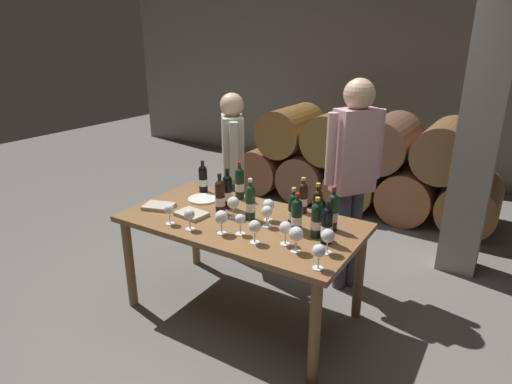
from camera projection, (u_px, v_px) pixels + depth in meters
ground_plane at (242, 310)px, 3.34m from camera, size 14.00×14.00×0.00m
cellar_back_wall at (402, 80)px, 6.22m from camera, size 10.00×0.24×2.80m
barrel_stack at (360, 163)px, 5.24m from camera, size 3.12×0.90×1.15m
stone_pillar at (481, 126)px, 3.53m from camera, size 0.32×0.32×2.60m
dining_table at (241, 231)px, 3.12m from camera, size 1.70×0.90×0.76m
wine_bottle_0 at (227, 191)px, 3.26m from camera, size 0.07×0.07×0.31m
wine_bottle_1 at (317, 206)px, 2.98m from camera, size 0.07×0.07×0.30m
wine_bottle_2 at (303, 197)px, 3.18m from camera, size 0.07×0.07×0.27m
wine_bottle_3 at (317, 220)px, 2.79m from camera, size 0.07×0.07×0.27m
wine_bottle_4 at (293, 210)px, 2.94m from camera, size 0.07×0.07×0.28m
wine_bottle_5 at (220, 197)px, 3.15m from camera, size 0.07×0.07×0.31m
wine_bottle_6 at (203, 179)px, 3.59m from camera, size 0.07×0.07×0.27m
wine_bottle_7 at (250, 202)px, 3.05m from camera, size 0.07×0.07×0.31m
wine_bottle_8 at (240, 183)px, 3.45m from camera, size 0.07×0.07×0.31m
wine_bottle_9 at (327, 225)px, 2.70m from camera, size 0.07×0.07×0.28m
wine_bottle_10 at (297, 216)px, 2.85m from camera, size 0.07×0.07×0.28m
wine_bottle_11 at (333, 212)px, 2.88m from camera, size 0.07×0.07×0.31m
wine_glass_0 at (255, 227)px, 2.71m from camera, size 0.08×0.08×0.15m
wine_glass_1 at (267, 212)px, 2.95m from camera, size 0.08×0.08×0.15m
wine_glass_2 at (268, 206)px, 3.04m from camera, size 0.08×0.08×0.16m
wine_glass_3 at (221, 218)px, 2.83m from camera, size 0.09×0.09×0.16m
wine_glass_4 at (319, 252)px, 2.40m from camera, size 0.08×0.08×0.15m
wine_glass_5 at (296, 235)px, 2.59m from camera, size 0.09×0.09×0.16m
wine_glass_6 at (328, 236)px, 2.58m from camera, size 0.09×0.09×0.16m
wine_glass_7 at (240, 220)px, 2.83m from camera, size 0.07×0.07×0.14m
wine_glass_8 at (233, 203)px, 3.08m from camera, size 0.09×0.09×0.16m
wine_glass_9 at (286, 229)px, 2.68m from camera, size 0.08×0.08×0.16m
wine_glass_10 at (189, 215)px, 2.90m from camera, size 0.07×0.07×0.15m
wine_glass_11 at (169, 210)px, 2.98m from camera, size 0.07×0.07×0.15m
tasting_notebook at (191, 214)px, 3.15m from camera, size 0.24×0.18×0.03m
leather_ledger at (159, 206)px, 3.29m from camera, size 0.26×0.22×0.03m
serving_plate at (203, 199)px, 3.46m from camera, size 0.24×0.24×0.01m
sommelier_presenting at (353, 168)px, 3.32m from camera, size 0.33×0.42×1.72m
taster_seated_left at (233, 163)px, 3.88m from camera, size 0.34×0.41×1.54m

